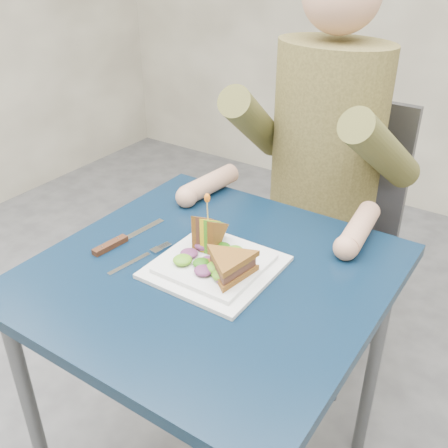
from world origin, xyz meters
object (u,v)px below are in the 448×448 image
Objects in this scene: fork at (139,259)px; plate at (215,266)px; table at (211,298)px; chair at (330,217)px; sandwich_upright at (208,233)px; knife at (117,242)px; diner at (327,120)px; sandwich_flat at (230,265)px.

plate is at bearing 21.98° from fork.
chair is (0.00, 0.70, -0.11)m from table.
sandwich_upright is 0.56× the size of knife.
diner is 0.55m from sandwich_upright.
diner is 0.63m from sandwich_flat.
chair is at bearing 78.15° from fork.
chair is 7.42× the size of sandwich_upright.
table is 0.27m from knife.
table is 0.14m from sandwich_flat.
sandwich_upright reaches higher than knife.
plate reaches higher than fork.
fork is (-0.16, -0.76, 0.19)m from chair.
fork is at bearing -158.02° from plate.
knife is (-0.31, -0.02, -0.04)m from sandwich_flat.
plate is 2.07× the size of sandwich_upright.
sandwich_flat reaches higher than plate.
knife is at bearing -171.07° from table.
fork is at bearing -103.83° from diner.
table is at bearing 8.93° from knife.
sandwich_flat reaches higher than fork.
sandwich_upright is (-0.04, -0.54, -0.13)m from diner.
sandwich_flat is at bearing -15.06° from table.
fork is 0.09m from knife.
chair is at bearing 71.37° from knife.
sandwich_upright reaches higher than sandwich_flat.
diner reaches higher than sandwich_flat.
sandwich_flat is at bearing -24.44° from plate.
diner reaches higher than chair.
plate is 1.45× the size of fork.
sandwich_flat is 0.23m from fork.
table is at bearing 20.50° from fork.
table is 5.98× the size of sandwich_upright.
chair is 3.58× the size of plate.
knife is at bearing -169.62° from plate.
sandwich_flat is at bearing 10.88° from fork.
table is at bearing -90.00° from diner.
diner reaches higher than fork.
table is at bearing -135.34° from plate.
knife is at bearing 167.15° from fork.
diner is at bearing 68.34° from knife.
fork is (-0.17, -0.07, -0.01)m from plate.
table is 0.71m from chair.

